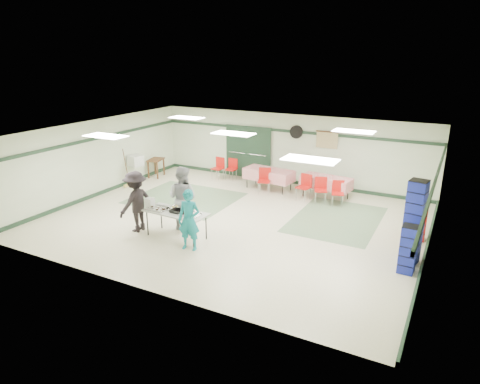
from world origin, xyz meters
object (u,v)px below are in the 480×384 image
at_px(dining_table_a, 326,182).
at_px(office_printer, 135,161).
at_px(volunteer_teal, 189,220).
at_px(chair_c, 338,190).
at_px(volunteer_grey, 183,198).
at_px(broom, 126,167).
at_px(chair_a, 321,187).
at_px(crate_stack_red, 419,217).
at_px(volunteer_dark, 136,202).
at_px(chair_b, 305,184).
at_px(chair_loose_b, 219,166).
at_px(dining_table_b, 269,174).
at_px(crate_stack_blue_a, 414,222).
at_px(serving_table, 176,213).
at_px(chair_loose_a, 232,167).
at_px(crate_stack_blue_b, 408,249).
at_px(chair_d, 264,178).
at_px(printer_table, 156,162).

distance_m(dining_table_a, office_printer, 7.26).
relative_size(volunteer_teal, chair_c, 1.91).
height_order(volunteer_grey, broom, volunteer_grey).
height_order(chair_a, crate_stack_red, crate_stack_red).
xyz_separation_m(volunteer_dark, chair_b, (3.35, 4.83, -0.32)).
distance_m(chair_loose_b, crate_stack_red, 8.24).
distance_m(dining_table_b, crate_stack_blue_a, 6.70).
xyz_separation_m(chair_b, crate_stack_red, (3.87, -1.75, 0.08)).
bearing_deg(crate_stack_blue_a, serving_table, -166.34).
relative_size(serving_table, chair_loose_b, 2.09).
bearing_deg(serving_table, crate_stack_red, 29.01).
xyz_separation_m(chair_loose_a, office_printer, (-2.98, -2.31, 0.43)).
xyz_separation_m(dining_table_b, chair_b, (1.62, -0.56, -0.01)).
bearing_deg(chair_a, broom, 174.22).
distance_m(volunteer_teal, office_printer, 6.42).
distance_m(serving_table, volunteer_dark, 1.29).
bearing_deg(chair_loose_a, chair_loose_b, -159.30).
height_order(volunteer_grey, volunteer_dark, volunteer_grey).
bearing_deg(dining_table_a, crate_stack_red, -28.10).
bearing_deg(volunteer_grey, chair_loose_b, -72.65).
xyz_separation_m(dining_table_b, broom, (-4.90, -2.28, 0.20)).
distance_m(chair_loose_a, broom, 4.13).
bearing_deg(chair_loose_a, volunteer_grey, -77.72).
bearing_deg(serving_table, dining_table_a, 65.81).
xyz_separation_m(crate_stack_red, office_printer, (-10.30, 0.48, 0.30)).
distance_m(chair_loose_a, office_printer, 3.79).
bearing_deg(crate_stack_blue_b, chair_a, 130.55).
bearing_deg(dining_table_b, chair_c, -4.64).
bearing_deg(crate_stack_red, chair_d, 162.07).
height_order(dining_table_b, chair_c, chair_c).
height_order(chair_a, crate_stack_blue_a, crate_stack_blue_a).
xyz_separation_m(dining_table_a, broom, (-7.10, -2.28, 0.20)).
bearing_deg(dining_table_a, serving_table, -109.72).
height_order(crate_stack_blue_b, broom, broom).
distance_m(chair_d, crate_stack_red, 5.68).
xyz_separation_m(volunteer_grey, crate_stack_blue_b, (6.13, 0.23, -0.35)).
height_order(dining_table_b, chair_loose_b, chair_loose_b).
xyz_separation_m(volunteer_dark, crate_stack_blue_b, (7.21, 0.97, -0.30)).
bearing_deg(chair_b, dining_table_a, 55.22).
distance_m(crate_stack_red, crate_stack_blue_b, 2.11).
bearing_deg(chair_loose_b, printer_table, -154.27).
bearing_deg(crate_stack_blue_a, broom, 171.56).
bearing_deg(chair_d, volunteer_grey, -117.15).
height_order(crate_stack_blue_b, office_printer, crate_stack_blue_b).
height_order(volunteer_teal, dining_table_b, volunteer_teal).
bearing_deg(volunteer_grey, chair_b, -120.58).
bearing_deg(chair_loose_b, chair_b, -6.27).
bearing_deg(chair_d, office_printer, 177.44).
relative_size(serving_table, chair_b, 2.03).
relative_size(dining_table_b, crate_stack_red, 1.50).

